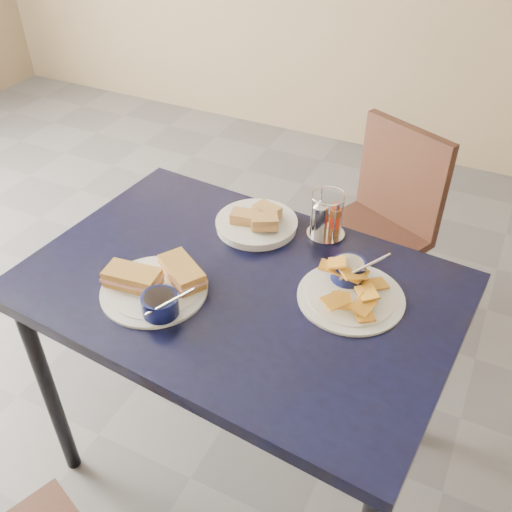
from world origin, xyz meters
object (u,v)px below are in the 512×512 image
at_px(chair_far, 374,213).
at_px(bread_basket, 257,223).
at_px(sandwich_plate, 157,285).
at_px(condiment_caddy, 326,218).
at_px(plantain_plate, 350,287).
at_px(dining_table, 239,303).

relative_size(chair_far, bread_basket, 3.47).
height_order(sandwich_plate, condiment_caddy, condiment_caddy).
bearing_deg(plantain_plate, sandwich_plate, -153.91).
height_order(dining_table, plantain_plate, plantain_plate).
distance_m(dining_table, bread_basket, 0.27).
distance_m(chair_far, condiment_caddy, 0.68).
height_order(sandwich_plate, plantain_plate, same).
relative_size(dining_table, sandwich_plate, 3.88).
bearing_deg(bread_basket, dining_table, -74.96).
height_order(dining_table, bread_basket, bread_basket).
xyz_separation_m(chair_far, plantain_plate, (0.14, -0.80, 0.30)).
distance_m(dining_table, condiment_caddy, 0.35).
xyz_separation_m(chair_far, condiment_caddy, (-0.01, -0.59, 0.34)).
bearing_deg(bread_basket, chair_far, 73.09).
relative_size(chair_far, plantain_plate, 3.02).
bearing_deg(plantain_plate, bread_basket, 155.66).
relative_size(chair_far, sandwich_plate, 2.71).
xyz_separation_m(dining_table, bread_basket, (-0.06, 0.24, 0.09)).
xyz_separation_m(plantain_plate, condiment_caddy, (-0.15, 0.21, 0.04)).
xyz_separation_m(chair_far, bread_basket, (-0.20, -0.65, 0.30)).
distance_m(sandwich_plate, plantain_plate, 0.49).
bearing_deg(sandwich_plate, bread_basket, 74.39).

